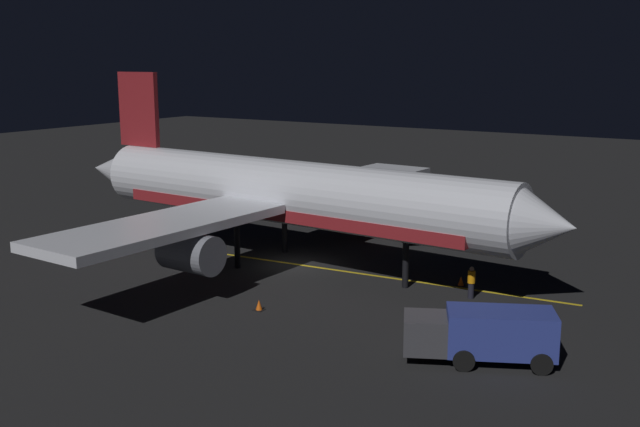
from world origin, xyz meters
The scene contains 9 objects.
ground_plane centered at (0.00, 0.00, -0.10)m, with size 180.00×180.00×0.20m, color black.
apron_guide_stripe centered at (-0.63, 4.00, 0.00)m, with size 0.24×26.14×0.01m, color gold.
airliner centered at (-0.03, -0.58, 4.39)m, with size 33.01×35.67×11.63m.
baggage_truck centered at (8.21, 15.30, 1.20)m, with size 4.53×6.49×2.28m.
catering_truck centered at (-10.66, 2.31, 1.31)m, with size 5.50×5.59×2.59m.
ground_crew_worker centered at (0.29, 11.68, 0.89)m, with size 0.40×0.40×1.74m.
traffic_cone_near_left centered at (7.87, 3.30, 0.25)m, with size 0.50×0.50×0.55m.
traffic_cone_near_right centered at (7.16, 11.77, 0.25)m, with size 0.50×0.50×0.55m.
traffic_cone_under_wing centered at (-1.54, 10.39, 0.25)m, with size 0.50×0.50×0.55m.
Camera 1 is at (36.97, 25.26, 12.50)m, focal length 42.16 mm.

